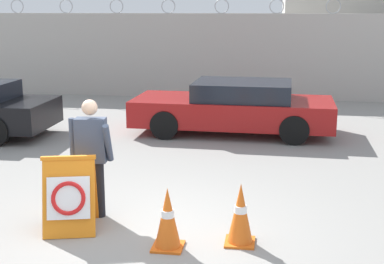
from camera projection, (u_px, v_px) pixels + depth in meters
name	position (u px, v px, depth m)	size (l,w,h in m)	color
ground_plane	(140.00, 232.00, 7.22)	(90.00, 90.00, 0.00)	gray
perimeter_wall	(221.00, 56.00, 17.64)	(36.00, 0.30, 3.23)	#ADA8A0
building_block	(374.00, 9.00, 21.94)	(7.33, 7.22, 5.83)	#B2ADA3
barricade_sign	(70.00, 194.00, 7.17)	(0.84, 0.87, 1.03)	orange
security_guard	(92.00, 153.00, 7.55)	(0.64, 0.38, 1.71)	black
traffic_cone_near	(168.00, 218.00, 6.65)	(0.39, 0.39, 0.80)	orange
traffic_cone_mid	(240.00, 214.00, 6.78)	(0.38, 0.38, 0.81)	orange
parked_car_rear_sedan	(235.00, 107.00, 12.77)	(4.77, 2.11, 1.25)	black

